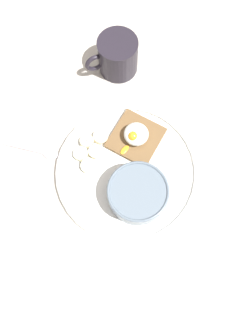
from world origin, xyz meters
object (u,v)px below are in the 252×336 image
at_px(banana_slice_front, 95,152).
at_px(coffee_mug, 117,56).
at_px(banana_slice_back, 89,166).
at_px(banana_slice_inner, 100,137).
at_px(banana_slice_right, 81,154).
at_px(poached_egg, 136,135).
at_px(spoon, 38,151).
at_px(banana_slice_left, 87,142).
at_px(oatmeal_bowl, 138,194).
at_px(toast_slice, 136,138).

relative_size(banana_slice_front, coffee_mug, 0.35).
relative_size(banana_slice_back, banana_slice_inner, 0.87).
relative_size(banana_slice_back, banana_slice_right, 1.00).
relative_size(poached_egg, banana_slice_inner, 1.62).
relative_size(banana_slice_inner, coffee_mug, 0.42).
height_order(banana_slice_front, coffee_mug, coffee_mug).
xyz_separation_m(banana_slice_front, spoon, (-0.11, -0.06, -0.01)).
bearing_deg(spoon, coffee_mug, 82.43).
bearing_deg(banana_slice_back, poached_egg, 63.41).
relative_size(banana_slice_right, banana_slice_inner, 0.86).
xyz_separation_m(banana_slice_left, coffee_mug, (-0.05, 0.21, 0.03)).
relative_size(banana_slice_left, coffee_mug, 0.31).
bearing_deg(banana_slice_back, banana_slice_front, 99.99).
xyz_separation_m(poached_egg, banana_slice_front, (-0.06, -0.07, -0.02)).
xyz_separation_m(oatmeal_bowl, banana_slice_right, (-0.15, 0.02, -0.02)).
relative_size(banana_slice_right, coffee_mug, 0.37).
bearing_deg(banana_slice_left, banana_slice_back, -53.27).
bearing_deg(banana_slice_left, toast_slice, 36.28).
distance_m(poached_egg, spoon, 0.22).
height_order(banana_slice_front, spoon, banana_slice_front).
xyz_separation_m(oatmeal_bowl, banana_slice_inner, (-0.14, 0.07, -0.02)).
xyz_separation_m(toast_slice, banana_slice_inner, (-0.07, -0.04, -0.00)).
height_order(toast_slice, banana_slice_inner, banana_slice_inner).
height_order(banana_slice_front, banana_slice_back, same).
relative_size(oatmeal_bowl, banana_slice_back, 2.93).
height_order(banana_slice_right, banana_slice_inner, same).
xyz_separation_m(poached_egg, banana_slice_inner, (-0.07, -0.04, -0.02)).
bearing_deg(coffee_mug, oatmeal_bowl, -51.11).
bearing_deg(oatmeal_bowl, toast_slice, 121.96).
xyz_separation_m(oatmeal_bowl, banana_slice_back, (-0.12, 0.00, -0.02)).
relative_size(oatmeal_bowl, coffee_mug, 1.08).
distance_m(oatmeal_bowl, coffee_mug, 0.33).
distance_m(banana_slice_right, coffee_mug, 0.24).
bearing_deg(banana_slice_inner, oatmeal_bowl, -27.99).
distance_m(banana_slice_left, spoon, 0.11).
height_order(poached_egg, banana_slice_inner, poached_egg).
relative_size(poached_egg, coffee_mug, 0.69).
bearing_deg(poached_egg, banana_slice_left, -144.32).
height_order(banana_slice_front, banana_slice_inner, same).
bearing_deg(oatmeal_bowl, banana_slice_back, 178.72).
distance_m(oatmeal_bowl, poached_egg, 0.13).
height_order(toast_slice, spoon, toast_slice).
xyz_separation_m(banana_slice_left, banana_slice_right, (0.00, -0.03, -0.00)).
relative_size(banana_slice_front, banana_slice_right, 0.97).
bearing_deg(banana_slice_front, toast_slice, 51.82).
relative_size(banana_slice_front, spoon, 0.33).
xyz_separation_m(oatmeal_bowl, banana_slice_left, (-0.16, 0.05, -0.02)).
relative_size(poached_egg, banana_slice_left, 2.20).
bearing_deg(banana_slice_right, banana_slice_inner, 75.31).
distance_m(banana_slice_inner, coffee_mug, 0.20).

